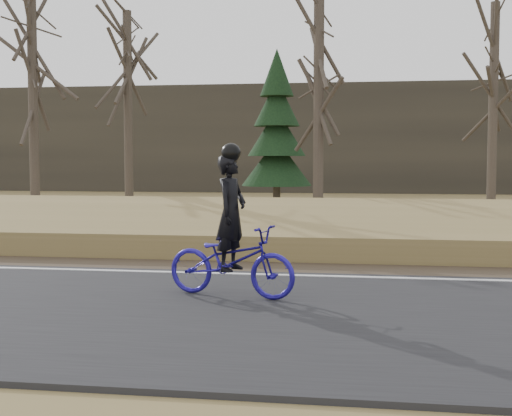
# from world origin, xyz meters

# --- Properties ---
(ground) EXTENTS (120.00, 120.00, 0.00)m
(ground) POSITION_xyz_m (0.00, 0.00, 0.00)
(ground) COLOR olive
(ground) RESTS_ON ground
(road) EXTENTS (120.00, 6.00, 0.06)m
(road) POSITION_xyz_m (0.00, -2.50, 0.03)
(road) COLOR black
(road) RESTS_ON ground
(edge_line) EXTENTS (120.00, 0.12, 0.01)m
(edge_line) POSITION_xyz_m (0.00, 0.20, 0.07)
(edge_line) COLOR silver
(edge_line) RESTS_ON road
(shoulder) EXTENTS (120.00, 1.60, 0.04)m
(shoulder) POSITION_xyz_m (0.00, 1.20, 0.02)
(shoulder) COLOR #473A2B
(shoulder) RESTS_ON ground
(embankment) EXTENTS (120.00, 5.00, 0.44)m
(embankment) POSITION_xyz_m (0.00, 4.20, 0.22)
(embankment) COLOR olive
(embankment) RESTS_ON ground
(ballast) EXTENTS (120.00, 3.00, 0.45)m
(ballast) POSITION_xyz_m (0.00, 8.00, 0.23)
(ballast) COLOR slate
(ballast) RESTS_ON ground
(railroad) EXTENTS (120.00, 2.40, 0.29)m
(railroad) POSITION_xyz_m (0.00, 8.00, 0.53)
(railroad) COLOR black
(railroad) RESTS_ON ballast
(treeline_backdrop) EXTENTS (120.00, 4.00, 6.00)m
(treeline_backdrop) POSITION_xyz_m (0.00, 30.00, 3.00)
(treeline_backdrop) COLOR #383328
(treeline_backdrop) RESTS_ON ground
(cyclist) EXTENTS (1.93, 1.07, 2.05)m
(cyclist) POSITION_xyz_m (-2.08, -1.62, 0.70)
(cyclist) COLOR #1E148B
(cyclist) RESTS_ON road
(bare_tree_far_left) EXTENTS (0.36, 0.36, 8.23)m
(bare_tree_far_left) POSITION_xyz_m (-12.53, 13.95, 4.12)
(bare_tree_far_left) COLOR #4B4137
(bare_tree_far_left) RESTS_ON ground
(bare_tree_left) EXTENTS (0.36, 0.36, 7.95)m
(bare_tree_left) POSITION_xyz_m (-10.14, 17.56, 3.97)
(bare_tree_left) COLOR #4B4137
(bare_tree_left) RESTS_ON ground
(bare_tree_near_left) EXTENTS (0.36, 0.36, 7.36)m
(bare_tree_near_left) POSITION_xyz_m (-1.96, 13.19, 3.68)
(bare_tree_near_left) COLOR #4B4137
(bare_tree_near_left) RESTS_ON ground
(bare_tree_center) EXTENTS (0.36, 0.36, 7.91)m
(bare_tree_center) POSITION_xyz_m (4.47, 18.03, 3.95)
(bare_tree_center) COLOR #4B4137
(bare_tree_center) RESTS_ON ground
(conifer) EXTENTS (2.60, 2.60, 5.92)m
(conifer) POSITION_xyz_m (-3.64, 15.27, 2.80)
(conifer) COLOR #4B4137
(conifer) RESTS_ON ground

